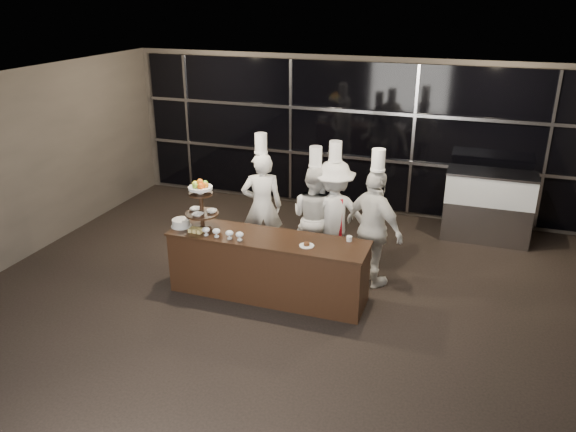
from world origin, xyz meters
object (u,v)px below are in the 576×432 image
(chef_c, at_px, (333,215))
(chef_a, at_px, (262,205))
(chef_d, at_px, (374,228))
(layer_cake, at_px, (181,223))
(buffet_counter, at_px, (268,266))
(display_stand, at_px, (201,201))
(chef_b, at_px, (315,216))
(display_case, at_px, (488,203))

(chef_c, bearing_deg, chef_a, -176.46)
(chef_c, height_order, chef_d, chef_d)
(layer_cake, distance_m, chef_c, 2.32)
(buffet_counter, xyz_separation_m, layer_cake, (-1.32, -0.05, 0.51))
(display_stand, distance_m, chef_a, 1.30)
(buffet_counter, bearing_deg, layer_cake, -177.83)
(chef_b, bearing_deg, chef_a, -178.24)
(display_case, bearing_deg, chef_c, -139.98)
(display_case, bearing_deg, chef_d, -124.39)
(display_case, bearing_deg, chef_b, -142.67)
(display_stand, height_order, chef_a, chef_a)
(display_stand, bearing_deg, chef_c, 36.48)
(buffet_counter, relative_size, display_stand, 3.81)
(display_stand, relative_size, layer_cake, 2.48)
(display_stand, distance_m, chef_b, 1.84)
(display_stand, bearing_deg, buffet_counter, 0.01)
(layer_cake, xyz_separation_m, chef_a, (0.79, 1.18, -0.05))
(buffet_counter, xyz_separation_m, chef_b, (0.34, 1.16, 0.38))
(display_case, bearing_deg, layer_cake, -143.17)
(buffet_counter, xyz_separation_m, chef_c, (0.63, 1.20, 0.42))
(display_stand, relative_size, chef_a, 0.36)
(buffet_counter, xyz_separation_m, chef_d, (1.34, 0.83, 0.44))
(chef_b, bearing_deg, chef_c, 8.84)
(chef_a, relative_size, chef_d, 1.00)
(chef_c, bearing_deg, layer_cake, -147.26)
(display_case, height_order, chef_c, chef_c)
(chef_a, xyz_separation_m, chef_b, (0.87, 0.03, -0.08))
(layer_cake, bearing_deg, chef_a, 56.15)
(display_stand, bearing_deg, chef_d, 19.45)
(chef_b, distance_m, chef_c, 0.30)
(display_stand, relative_size, chef_b, 0.38)
(buffet_counter, bearing_deg, chef_b, 73.65)
(chef_d, bearing_deg, chef_b, 161.49)
(display_stand, xyz_separation_m, display_case, (3.91, 3.12, -0.65))
(display_stand, distance_m, display_case, 5.04)
(display_stand, relative_size, chef_c, 0.36)
(chef_b, bearing_deg, layer_cake, -143.95)
(display_stand, bearing_deg, display_case, 38.58)
(display_stand, xyz_separation_m, chef_d, (2.34, 0.83, -0.43))
(chef_c, bearing_deg, display_case, 40.02)
(buffet_counter, xyz_separation_m, display_case, (2.91, 3.12, 0.22))
(chef_a, relative_size, chef_b, 1.07)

